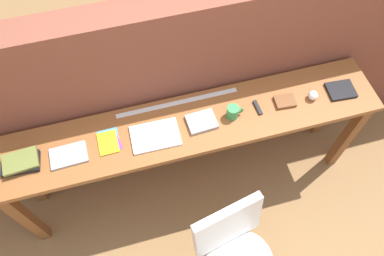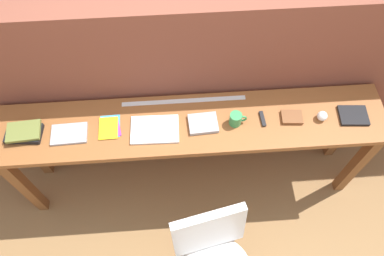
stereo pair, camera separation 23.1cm
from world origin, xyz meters
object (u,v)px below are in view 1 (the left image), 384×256
book_stack_leftmost (21,162)px  book_open_centre (155,136)px  magazine_cycling (69,155)px  chair_white_moulded (235,251)px  mug (233,112)px  book_repair_rightmost (341,90)px  sports_ball_small (313,95)px  multitool_folded (258,108)px  leather_journal_brown (285,101)px  pamphlet_pile_colourful (109,141)px

book_stack_leftmost → book_open_centre: size_ratio=0.76×
magazine_cycling → book_open_centre: 0.53m
magazine_cycling → chair_white_moulded: bearing=-42.5°
mug → book_repair_rightmost: (0.75, -0.00, -0.03)m
chair_white_moulded → sports_ball_small: 1.11m
multitool_folded → leather_journal_brown: 0.19m
book_repair_rightmost → multitool_folded: bearing=-177.5°
book_stack_leftmost → pamphlet_pile_colourful: 0.52m
book_open_centre → leather_journal_brown: (0.87, 0.03, 0.00)m
chair_white_moulded → pamphlet_pile_colourful: chair_white_moulded is taller
magazine_cycling → multitool_folded: size_ratio=1.99×
pamphlet_pile_colourful → book_open_centre: bearing=-7.8°
leather_journal_brown → sports_ball_small: sports_ball_small is taller
sports_ball_small → book_repair_rightmost: bearing=0.9°
book_stack_leftmost → magazine_cycling: book_stack_leftmost is taller
book_open_centre → pamphlet_pile_colourful: bearing=173.6°
magazine_cycling → book_repair_rightmost: (1.79, 0.01, 0.00)m
sports_ball_small → chair_white_moulded: bearing=-135.5°
magazine_cycling → pamphlet_pile_colourful: (0.25, 0.03, -0.00)m
pamphlet_pile_colourful → mug: size_ratio=1.63×
mug → leather_journal_brown: bearing=1.4°
pamphlet_pile_colourful → chair_white_moulded: bearing=-51.8°
pamphlet_pile_colourful → mug: 0.79m
pamphlet_pile_colourful → book_open_centre: size_ratio=0.60×
magazine_cycling → sports_ball_small: bearing=-1.7°
magazine_cycling → book_repair_rightmost: 1.79m
mug → book_repair_rightmost: bearing=-0.4°
mug → sports_ball_small: bearing=-0.8°
mug → multitool_folded: mug is taller
multitool_folded → magazine_cycling: bearing=-178.8°
mug → leather_journal_brown: (0.36, 0.01, -0.03)m
chair_white_moulded → leather_journal_brown: size_ratio=6.86×
chair_white_moulded → book_open_centre: 0.86m
chair_white_moulded → multitool_folded: (0.37, 0.75, 0.36)m
book_stack_leftmost → book_open_centre: 0.80m
multitool_folded → sports_ball_small: (0.37, -0.02, 0.02)m
multitool_folded → book_repair_rightmost: size_ratio=0.61×
leather_journal_brown → book_repair_rightmost: 0.39m
sports_ball_small → mug: bearing=179.2°
chair_white_moulded → book_stack_leftmost: (-1.12, 0.74, 0.38)m
book_open_centre → book_repair_rightmost: book_repair_rightmost is taller
mug → book_repair_rightmost: mug is taller
book_stack_leftmost → multitool_folded: book_stack_leftmost is taller
magazine_cycling → book_repair_rightmost: book_repair_rightmost is taller
chair_white_moulded → magazine_cycling: size_ratio=4.06×
multitool_folded → book_repair_rightmost: book_repair_rightmost is taller
book_stack_leftmost → magazine_cycling: (0.27, -0.02, -0.02)m
multitool_folded → book_repair_rightmost: bearing=-1.7°
book_open_centre → sports_ball_small: bearing=2.0°
book_stack_leftmost → book_repair_rightmost: (2.06, -0.01, -0.02)m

